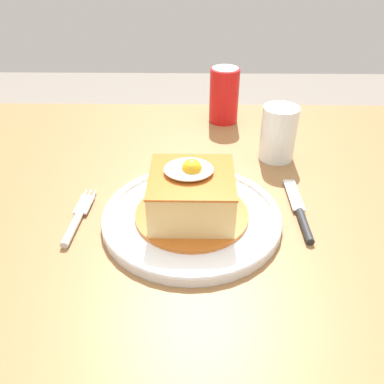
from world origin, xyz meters
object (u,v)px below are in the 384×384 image
fork (76,220)px  knife (301,216)px  main_plate (192,216)px  soda_can (224,95)px  drinking_glass (278,137)px

fork → knife: bearing=2.5°
main_plate → knife: size_ratio=1.68×
main_plate → knife: main_plate is taller
fork → soda_can: 0.46m
main_plate → knife: bearing=1.8°
main_plate → soda_can: 0.39m
main_plate → fork: main_plate is taller
knife → drinking_glass: 0.20m
fork → knife: 0.35m
soda_can → fork: bearing=-122.3°
soda_can → main_plate: bearing=-100.1°
main_plate → fork: size_ratio=1.96×
fork → drinking_glass: drinking_glass is taller
main_plate → soda_can: (0.07, 0.38, 0.05)m
fork → soda_can: size_ratio=1.14×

